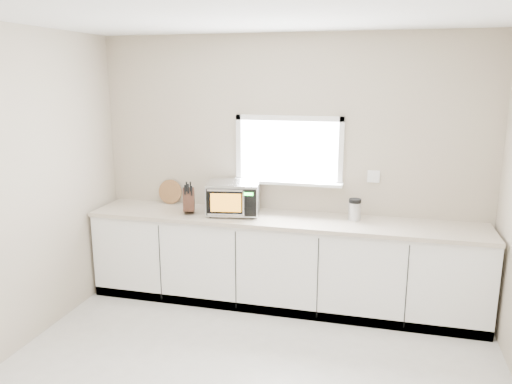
% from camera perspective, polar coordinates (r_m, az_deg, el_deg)
% --- Properties ---
extents(back_wall, '(4.00, 0.17, 2.70)m').
position_cam_1_polar(back_wall, '(5.13, 3.78, 2.74)').
color(back_wall, '#B5AB90').
rests_on(back_wall, ground).
extents(cabinets, '(3.92, 0.60, 0.88)m').
position_cam_1_polar(cabinets, '(5.10, 3.00, -8.11)').
color(cabinets, white).
rests_on(cabinets, ground).
extents(countertop, '(3.92, 0.64, 0.04)m').
position_cam_1_polar(countertop, '(4.94, 3.04, -3.18)').
color(countertop, beige).
rests_on(countertop, cabinets).
extents(microwave, '(0.57, 0.48, 0.33)m').
position_cam_1_polar(microwave, '(5.02, -2.59, -0.64)').
color(microwave, black).
rests_on(microwave, countertop).
extents(knife_block, '(0.18, 0.26, 0.34)m').
position_cam_1_polar(knife_block, '(5.11, -7.68, -0.82)').
color(knife_block, '#49291A').
rests_on(knife_block, countertop).
extents(cutting_board, '(0.26, 0.06, 0.26)m').
position_cam_1_polar(cutting_board, '(5.52, -9.78, 0.03)').
color(cutting_board, olive).
rests_on(cutting_board, countertop).
extents(coffee_grinder, '(0.15, 0.15, 0.21)m').
position_cam_1_polar(coffee_grinder, '(4.93, 11.21, -1.95)').
color(coffee_grinder, '#BABDC2').
rests_on(coffee_grinder, countertop).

